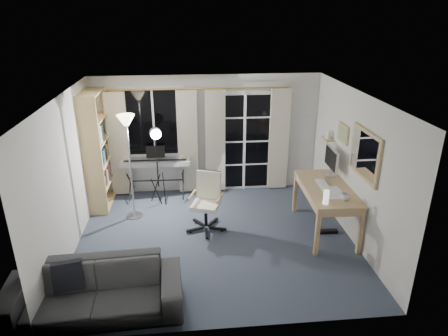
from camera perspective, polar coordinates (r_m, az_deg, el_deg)
The scene contains 17 objects.
floor at distance 6.76m, azimuth -1.23°, elevation -10.18°, with size 4.50×4.00×0.02m, color #323A49.
window at distance 7.99m, azimuth -10.01°, elevation 6.49°, with size 1.20×0.08×1.40m.
french_door at distance 8.18m, azimuth 2.89°, elevation 3.70°, with size 1.32×0.09×2.11m.
curtains at distance 7.99m, azimuth -3.33°, elevation 3.76°, with size 3.60×0.07×2.13m.
bookshelf at distance 7.85m, azimuth -17.89°, elevation 2.06°, with size 0.36×1.04×2.23m.
torchiere_lamp at distance 7.01m, azimuth -13.64°, elevation 4.41°, with size 0.34×0.34×1.92m.
keyboard_piano at distance 7.96m, azimuth -9.74°, elevation 0.74°, with size 1.37×0.68×0.99m.
studio_light at distance 7.48m, azimuth -9.69°, elevation 3.62°, with size 0.32×0.33×1.59m.
office_chair at distance 6.85m, azimuth -2.38°, elevation -3.99°, with size 0.70×0.70×1.01m.
desk at distance 6.88m, azimuth 14.48°, elevation -3.41°, with size 0.82×1.56×0.82m.
monitor at distance 7.18m, azimuth 15.09°, elevation 1.18°, with size 0.20×0.59×0.51m.
desk_clutter at distance 6.69m, azimuth 14.48°, elevation -4.89°, with size 0.50×0.93×1.04m.
mug at distance 6.43m, azimuth 16.91°, elevation -3.88°, with size 0.13×0.11×0.13m, color silver.
wall_mirror at distance 6.31m, azimuth 19.47°, elevation 1.84°, with size 0.04×0.94×0.74m.
framed_print at distance 7.08m, azimuth 16.65°, elevation 4.74°, with size 0.03×0.42×0.32m.
wall_shelf at distance 7.56m, azimuth 14.65°, elevation 4.48°, with size 0.16×0.30×0.18m.
sofa at distance 5.37m, azimuth -18.23°, elevation -15.44°, with size 2.19×0.73×0.84m.
Camera 1 is at (-0.42, -5.71, 3.59)m, focal length 32.00 mm.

